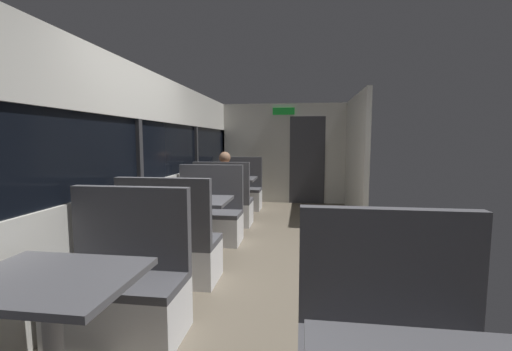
{
  "coord_description": "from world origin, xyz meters",
  "views": [
    {
      "loc": [
        0.42,
        -3.63,
        1.46
      ],
      "look_at": [
        -0.43,
        2.64,
        0.79
      ],
      "focal_mm": 23.47,
      "sensor_mm": 36.0,
      "label": 1
    }
  ],
  "objects_px": {
    "bench_mid_window_facing_end": "(171,250)",
    "coffee_cup_primary": "(225,175)",
    "bench_far_window_facing_entry": "(239,193)",
    "seated_passenger": "(225,193)",
    "dining_table_mid_window": "(193,207)",
    "bench_mid_window_facing_entry": "(209,219)",
    "bench_far_window_facing_end": "(224,206)",
    "bench_near_window_facing_entry": "(122,292)",
    "dining_table_near_window": "(50,294)",
    "dining_table_far_window": "(232,183)"
  },
  "relations": [
    {
      "from": "bench_mid_window_facing_end",
      "to": "coffee_cup_primary",
      "type": "xyz_separation_m",
      "value": [
        -0.15,
        3.11,
        0.46
      ]
    },
    {
      "from": "bench_far_window_facing_entry",
      "to": "seated_passenger",
      "type": "height_order",
      "value": "seated_passenger"
    },
    {
      "from": "dining_table_mid_window",
      "to": "bench_mid_window_facing_end",
      "type": "height_order",
      "value": "bench_mid_window_facing_end"
    },
    {
      "from": "bench_mid_window_facing_entry",
      "to": "coffee_cup_primary",
      "type": "relative_size",
      "value": 12.22
    },
    {
      "from": "bench_far_window_facing_end",
      "to": "bench_near_window_facing_entry",
      "type": "bearing_deg",
      "value": -90.0
    },
    {
      "from": "seated_passenger",
      "to": "bench_near_window_facing_entry",
      "type": "bearing_deg",
      "value": -90.0
    },
    {
      "from": "coffee_cup_primary",
      "to": "bench_near_window_facing_entry",
      "type": "bearing_deg",
      "value": -87.84
    },
    {
      "from": "bench_far_window_facing_end",
      "to": "dining_table_near_window",
      "type": "bearing_deg",
      "value": -90.0
    },
    {
      "from": "bench_near_window_facing_entry",
      "to": "dining_table_near_window",
      "type": "bearing_deg",
      "value": -90.0
    },
    {
      "from": "bench_near_window_facing_entry",
      "to": "bench_mid_window_facing_entry",
      "type": "distance_m",
      "value": 2.35
    },
    {
      "from": "dining_table_far_window",
      "to": "bench_far_window_facing_entry",
      "type": "relative_size",
      "value": 0.82
    },
    {
      "from": "bench_far_window_facing_end",
      "to": "seated_passenger",
      "type": "height_order",
      "value": "seated_passenger"
    },
    {
      "from": "seated_passenger",
      "to": "coffee_cup_primary",
      "type": "bearing_deg",
      "value": 102.61
    },
    {
      "from": "bench_near_window_facing_entry",
      "to": "seated_passenger",
      "type": "distance_m",
      "value": 3.39
    },
    {
      "from": "dining_table_near_window",
      "to": "bench_near_window_facing_entry",
      "type": "height_order",
      "value": "bench_near_window_facing_entry"
    },
    {
      "from": "seated_passenger",
      "to": "bench_mid_window_facing_end",
      "type": "bearing_deg",
      "value": -90.0
    },
    {
      "from": "bench_far_window_facing_entry",
      "to": "dining_table_mid_window",
      "type": "bearing_deg",
      "value": -90.0
    },
    {
      "from": "bench_mid_window_facing_end",
      "to": "coffee_cup_primary",
      "type": "distance_m",
      "value": 3.15
    },
    {
      "from": "bench_mid_window_facing_entry",
      "to": "bench_far_window_facing_entry",
      "type": "bearing_deg",
      "value": 90.0
    },
    {
      "from": "dining_table_near_window",
      "to": "bench_far_window_facing_end",
      "type": "relative_size",
      "value": 0.82
    },
    {
      "from": "bench_far_window_facing_entry",
      "to": "bench_mid_window_facing_end",
      "type": "bearing_deg",
      "value": -90.0
    },
    {
      "from": "bench_far_window_facing_end",
      "to": "seated_passenger",
      "type": "bearing_deg",
      "value": 90.0
    },
    {
      "from": "dining_table_near_window",
      "to": "coffee_cup_primary",
      "type": "height_order",
      "value": "coffee_cup_primary"
    },
    {
      "from": "bench_near_window_facing_entry",
      "to": "coffee_cup_primary",
      "type": "relative_size",
      "value": 12.22
    },
    {
      "from": "dining_table_near_window",
      "to": "seated_passenger",
      "type": "bearing_deg",
      "value": 90.0
    },
    {
      "from": "bench_mid_window_facing_end",
      "to": "dining_table_mid_window",
      "type": "bearing_deg",
      "value": 90.0
    },
    {
      "from": "bench_mid_window_facing_end",
      "to": "coffee_cup_primary",
      "type": "height_order",
      "value": "bench_mid_window_facing_end"
    },
    {
      "from": "dining_table_far_window",
      "to": "bench_far_window_facing_entry",
      "type": "distance_m",
      "value": 0.77
    },
    {
      "from": "bench_far_window_facing_entry",
      "to": "coffee_cup_primary",
      "type": "distance_m",
      "value": 0.8
    },
    {
      "from": "coffee_cup_primary",
      "to": "bench_far_window_facing_entry",
      "type": "bearing_deg",
      "value": 76.59
    },
    {
      "from": "seated_passenger",
      "to": "dining_table_far_window",
      "type": "bearing_deg",
      "value": 90.0
    },
    {
      "from": "bench_near_window_facing_entry",
      "to": "dining_table_mid_window",
      "type": "xyz_separation_m",
      "value": [
        0.0,
        1.66,
        0.31
      ]
    },
    {
      "from": "dining_table_near_window",
      "to": "seated_passenger",
      "type": "relative_size",
      "value": 0.71
    },
    {
      "from": "bench_far_window_facing_end",
      "to": "coffee_cup_primary",
      "type": "xyz_separation_m",
      "value": [
        -0.15,
        0.76,
        0.46
      ]
    },
    {
      "from": "coffee_cup_primary",
      "to": "dining_table_mid_window",
      "type": "bearing_deg",
      "value": -86.37
    },
    {
      "from": "bench_far_window_facing_end",
      "to": "dining_table_far_window",
      "type": "bearing_deg",
      "value": 90.0
    },
    {
      "from": "bench_near_window_facing_entry",
      "to": "dining_table_mid_window",
      "type": "bearing_deg",
      "value": 90.0
    },
    {
      "from": "dining_table_near_window",
      "to": "bench_mid_window_facing_entry",
      "type": "bearing_deg",
      "value": 90.0
    },
    {
      "from": "dining_table_near_window",
      "to": "dining_table_far_window",
      "type": "distance_m",
      "value": 4.71
    },
    {
      "from": "bench_near_window_facing_entry",
      "to": "bench_mid_window_facing_entry",
      "type": "relative_size",
      "value": 1.0
    },
    {
      "from": "coffee_cup_primary",
      "to": "bench_far_window_facing_end",
      "type": "bearing_deg",
      "value": -78.56
    },
    {
      "from": "dining_table_mid_window",
      "to": "bench_mid_window_facing_end",
      "type": "distance_m",
      "value": 0.77
    },
    {
      "from": "bench_mid_window_facing_entry",
      "to": "bench_far_window_facing_end",
      "type": "xyz_separation_m",
      "value": [
        0.0,
        0.96,
        0.0
      ]
    },
    {
      "from": "dining_table_far_window",
      "to": "bench_far_window_facing_end",
      "type": "xyz_separation_m",
      "value": [
        0.0,
        -0.7,
        -0.31
      ]
    },
    {
      "from": "bench_far_window_facing_end",
      "to": "coffee_cup_primary",
      "type": "height_order",
      "value": "bench_far_window_facing_end"
    },
    {
      "from": "bench_near_window_facing_entry",
      "to": "coffee_cup_primary",
      "type": "bearing_deg",
      "value": 92.16
    },
    {
      "from": "bench_near_window_facing_entry",
      "to": "bench_far_window_facing_entry",
      "type": "relative_size",
      "value": 1.0
    },
    {
      "from": "dining_table_far_window",
      "to": "bench_mid_window_facing_end",
      "type": "bearing_deg",
      "value": -90.0
    },
    {
      "from": "dining_table_near_window",
      "to": "dining_table_far_window",
      "type": "height_order",
      "value": "same"
    },
    {
      "from": "bench_mid_window_facing_entry",
      "to": "seated_passenger",
      "type": "bearing_deg",
      "value": 90.0
    }
  ]
}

